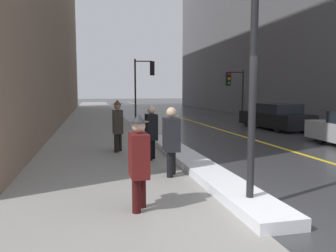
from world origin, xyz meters
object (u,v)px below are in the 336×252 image
Objects in this scene: traffic_light_far at (234,84)px; pedestrian_with_shoulder_bag at (171,138)px; pedestrian_trailing at (151,130)px; lamp_post at (254,27)px; parked_car_black at (275,117)px; traffic_light_near at (146,76)px; pedestrian_in_fedora at (139,158)px; fire_hydrant at (168,138)px; pedestrian_in_glasses at (118,124)px.

pedestrian_with_shoulder_bag is at bearing 57.36° from traffic_light_far.
pedestrian_with_shoulder_bag reaches higher than pedestrian_trailing.
parked_car_black is at bearing 57.06° from lamp_post.
lamp_post is 1.24× the size of traffic_light_near.
pedestrian_in_fedora is 2.27× the size of fire_hydrant.
pedestrian_in_glasses is (-1.74, 5.63, -2.04)m from lamp_post.
lamp_post is at bearing 18.10° from pedestrian_with_shoulder_bag.
fire_hydrant is at bearing 52.11° from traffic_light_far.
pedestrian_in_fedora reaches higher than pedestrian_with_shoulder_bag.
pedestrian_with_shoulder_bag reaches higher than fire_hydrant.
traffic_light_near reaches higher than pedestrian_trailing.
traffic_light_near is at bearing 169.75° from pedestrian_in_fedora.
lamp_post reaches higher than pedestrian_with_shoulder_bag.
fire_hydrant is (-0.01, 5.91, -2.61)m from lamp_post.
pedestrian_with_shoulder_bag is at bearing 108.76° from lamp_post.
pedestrian_with_shoulder_bag is 0.36× the size of parked_car_black.
pedestrian_with_shoulder_bag is (1.02, 1.99, 0.01)m from pedestrian_in_fedora.
pedestrian_trailing is 0.35× the size of parked_car_black.
fire_hydrant is at bearing 118.96° from parked_car_black.
pedestrian_in_fedora is 1.00× the size of pedestrian_with_shoulder_bag.
fire_hydrant is at bearing 90.08° from lamp_post.
traffic_light_near reaches higher than traffic_light_far.
lamp_post is at bearing -89.92° from fire_hydrant.
traffic_light_near is 14.21m from pedestrian_with_shoulder_bag.
lamp_post is 3.20× the size of pedestrian_trailing.
pedestrian_in_glasses is (-2.63, -10.65, -1.98)m from traffic_light_near.
parked_car_black is (8.46, 9.95, -0.25)m from pedestrian_in_fedora.
pedestrian_in_glasses reaches higher than parked_car_black.
pedestrian_trailing is at bearing -117.33° from fire_hydrant.
parked_car_black is 6.30× the size of fire_hydrant.
pedestrian_trailing is (-0.13, 1.85, -0.02)m from pedestrian_with_shoulder_bag.
pedestrian_in_fedora is 5.30m from pedestrian_in_glasses.
traffic_light_near reaches higher than pedestrian_in_glasses.
traffic_light_far reaches higher than pedestrian_trailing.
traffic_light_far is at bearing 145.71° from pedestrian_trailing.
lamp_post is 6.23m from pedestrian_in_glasses.
traffic_light_far is 12.14m from fire_hydrant.
traffic_light_far is at bearing 150.21° from pedestrian_in_fedora.
traffic_light_near is 2.38× the size of pedestrian_in_glasses.
traffic_light_far is 13.32m from pedestrian_in_glasses.
pedestrian_in_fedora is at bearing -27.83° from pedestrian_with_shoulder_bag.
lamp_post is 3.11× the size of pedestrian_in_fedora.
pedestrian_in_glasses is (-8.53, -10.13, -1.49)m from traffic_light_far.
pedestrian_in_glasses is at bearing -164.64° from pedestrian_with_shoulder_bag.
traffic_light_far is (5.90, -0.53, -0.48)m from traffic_light_near.
pedestrian_in_fedora is 13.06m from parked_car_black.
pedestrian_trailing is at bearing 53.14° from traffic_light_far.
lamp_post is 12.46m from parked_car_black.
pedestrian_in_fedora is at bearing 169.85° from lamp_post.
fire_hydrant is at bearing -85.80° from traffic_light_near.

